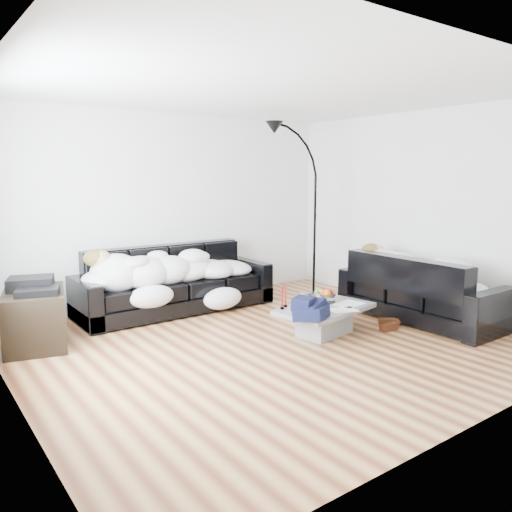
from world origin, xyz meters
TOP-DOWN VIEW (x-y plane):
  - ground at (0.00, 0.00)m, footprint 5.00×5.00m
  - wall_back at (0.00, 2.25)m, footprint 5.00×0.02m
  - wall_left at (-2.50, 0.00)m, footprint 0.02×4.50m
  - wall_right at (2.50, 0.00)m, footprint 0.02×4.50m
  - ceiling at (0.00, 0.00)m, footprint 5.00×5.00m
  - sofa_back at (-0.23, 1.77)m, footprint 2.56×0.89m
  - sofa_right at (2.02, -0.37)m, footprint 0.85×1.99m
  - sleeper_back at (-0.23, 1.72)m, footprint 2.17×0.75m
  - sleeper_right at (2.02, -0.37)m, footprint 0.72×1.71m
  - teal_cushion at (1.96, 0.24)m, footprint 0.42×0.38m
  - coffee_table at (0.64, -0.12)m, footprint 1.20×0.82m
  - fruit_bowl at (0.78, 0.05)m, footprint 0.35×0.35m
  - wine_glass_a at (0.42, 0.02)m, footprint 0.07×0.07m
  - wine_glass_b at (0.36, -0.12)m, footprint 0.08×0.08m
  - wine_glass_c at (0.55, -0.11)m, footprint 0.09×0.09m
  - candle_left at (0.19, 0.08)m, footprint 0.05×0.05m
  - candle_right at (0.29, 0.14)m, footprint 0.05×0.05m
  - newspaper_a at (0.94, -0.21)m, footprint 0.36×0.30m
  - newspaper_b at (0.69, -0.35)m, footprint 0.35×0.29m
  - navy_jacket at (0.17, -0.32)m, footprint 0.49×0.47m
  - shoes at (1.42, -0.38)m, footprint 0.45×0.38m
  - av_cabinet at (-2.05, 1.39)m, footprint 0.78×0.97m
  - stereo at (-2.05, 1.39)m, footprint 0.53×0.46m
  - floor_lamp at (1.70, 1.21)m, footprint 0.83×0.43m

SIDE VIEW (x-z plane):
  - ground at x=0.00m, z-range 0.00..0.00m
  - shoes at x=1.42m, z-range 0.00..0.09m
  - coffee_table at x=0.64m, z-range 0.00..0.32m
  - av_cabinet at x=-2.05m, z-range 0.00..0.59m
  - newspaper_a at x=0.94m, z-range 0.33..0.33m
  - newspaper_b at x=0.69m, z-range 0.33..0.33m
  - wine_glass_a at x=0.42m, z-range 0.32..0.48m
  - sofa_right at x=2.02m, z-range 0.00..0.81m
  - fruit_bowl at x=0.78m, z-range 0.32..0.49m
  - wine_glass_b at x=0.36m, z-range 0.32..0.50m
  - wine_glass_c at x=0.55m, z-range 0.32..0.51m
  - sofa_back at x=-0.23m, z-range 0.00..0.84m
  - candle_right at x=0.29m, z-range 0.32..0.55m
  - candle_left at x=0.19m, z-range 0.32..0.56m
  - navy_jacket at x=0.17m, z-range 0.40..0.60m
  - sleeper_right at x=2.02m, z-range 0.42..0.84m
  - sleeper_back at x=-0.23m, z-range 0.42..0.85m
  - stereo at x=-2.05m, z-range 0.59..0.72m
  - teal_cushion at x=1.96m, z-range 0.62..0.82m
  - floor_lamp at x=1.70m, z-range 0.00..2.16m
  - wall_back at x=0.00m, z-range 0.00..2.60m
  - wall_left at x=-2.50m, z-range 0.00..2.60m
  - wall_right at x=2.50m, z-range 0.00..2.60m
  - ceiling at x=0.00m, z-range 2.60..2.60m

